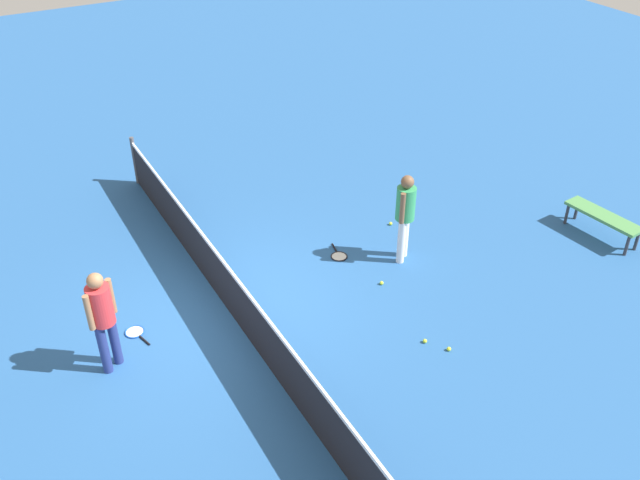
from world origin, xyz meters
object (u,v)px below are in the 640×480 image
object	(u,v)px
tennis_racket_near_player	(339,256)
tennis_racket_far_player	(136,333)
player_far_side	(102,314)
tennis_ball_near_player	(391,224)
courtside_bench	(603,218)
tennis_ball_baseline	(449,349)
tennis_ball_midcourt	(382,283)
player_near_side	(405,211)
tennis_ball_by_net	(425,341)

from	to	relation	value
tennis_racket_near_player	tennis_racket_far_player	world-z (taller)	same
player_far_side	tennis_ball_near_player	bearing A→B (deg)	-77.96
tennis_ball_near_player	courtside_bench	size ratio (longest dim) A/B	0.04
tennis_racket_far_player	tennis_ball_baseline	xyz separation A→B (m)	(-2.74, -4.06, 0.02)
tennis_racket_far_player	tennis_ball_baseline	world-z (taller)	tennis_ball_baseline
tennis_racket_near_player	tennis_ball_midcourt	world-z (taller)	tennis_ball_midcourt
player_near_side	tennis_ball_baseline	world-z (taller)	player_near_side
player_far_side	courtside_bench	bearing A→B (deg)	-96.57
tennis_ball_midcourt	tennis_ball_by_net	bearing A→B (deg)	171.30
tennis_ball_midcourt	courtside_bench	distance (m)	4.55
tennis_ball_midcourt	tennis_ball_baseline	distance (m)	1.90
tennis_ball_by_net	tennis_ball_midcourt	world-z (taller)	same
player_far_side	tennis_ball_midcourt	distance (m)	4.70
tennis_ball_by_net	courtside_bench	distance (m)	4.79
tennis_racket_near_player	courtside_bench	xyz separation A→B (m)	(-1.86, -4.68, 0.40)
player_far_side	tennis_ball_midcourt	xyz separation A→B (m)	(-0.28, -4.59, -0.98)
player_near_side	courtside_bench	size ratio (longest dim) A/B	1.11
tennis_racket_near_player	tennis_ball_by_net	world-z (taller)	tennis_ball_by_net
player_far_side	tennis_racket_near_player	xyz separation A→B (m)	(0.82, -4.37, -1.00)
tennis_ball_midcourt	tennis_racket_far_player	bearing A→B (deg)	78.32
tennis_racket_far_player	tennis_ball_midcourt	xyz separation A→B (m)	(-0.84, -4.09, 0.02)
tennis_racket_near_player	courtside_bench	world-z (taller)	courtside_bench
courtside_bench	tennis_ball_by_net	bearing A→B (deg)	99.76
tennis_racket_near_player	tennis_ball_midcourt	distance (m)	1.12
player_far_side	tennis_ball_baseline	xyz separation A→B (m)	(-2.18, -4.56, -0.98)
tennis_ball_by_net	tennis_racket_near_player	bearing A→B (deg)	-0.62
player_far_side	tennis_racket_far_player	world-z (taller)	player_far_side
tennis_ball_midcourt	courtside_bench	size ratio (longest dim) A/B	0.04
player_near_side	tennis_ball_midcourt	xyz separation A→B (m)	(-0.48, 0.76, -0.98)
tennis_ball_near_player	tennis_ball_by_net	bearing A→B (deg)	154.68
tennis_ball_baseline	courtside_bench	xyz separation A→B (m)	(1.14, -4.50, 0.38)
tennis_ball_by_net	tennis_ball_baseline	bearing A→B (deg)	-146.93
tennis_racket_near_player	tennis_ball_near_player	xyz separation A→B (m)	(0.42, -1.43, 0.02)
player_near_side	tennis_ball_baseline	bearing A→B (deg)	161.77
player_near_side	tennis_ball_baseline	xyz separation A→B (m)	(-2.38, 0.78, -0.98)
player_near_side	tennis_racket_near_player	size ratio (longest dim) A/B	2.81
player_near_side	tennis_racket_far_player	xyz separation A→B (m)	(0.36, 4.84, -1.00)
tennis_racket_far_player	player_near_side	bearing A→B (deg)	-94.29
tennis_racket_far_player	tennis_ball_by_net	xyz separation A→B (m)	(-2.42, -3.85, 0.02)
player_far_side	tennis_ball_baseline	bearing A→B (deg)	-115.55
player_near_side	tennis_ball_near_player	size ratio (longest dim) A/B	25.76
tennis_ball_near_player	tennis_racket_near_player	bearing A→B (deg)	106.26
tennis_racket_far_player	tennis_ball_midcourt	size ratio (longest dim) A/B	9.20
tennis_racket_near_player	courtside_bench	size ratio (longest dim) A/B	0.40
player_far_side	tennis_ball_baseline	size ratio (longest dim) A/B	25.76
tennis_ball_baseline	tennis_racket_far_player	bearing A→B (deg)	55.96
player_near_side	tennis_ball_midcourt	size ratio (longest dim) A/B	25.76
player_far_side	tennis_ball_near_player	size ratio (longest dim) A/B	25.76
tennis_racket_far_player	tennis_ball_baseline	size ratio (longest dim) A/B	9.20
tennis_racket_far_player	courtside_bench	xyz separation A→B (m)	(-1.60, -8.56, 0.40)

